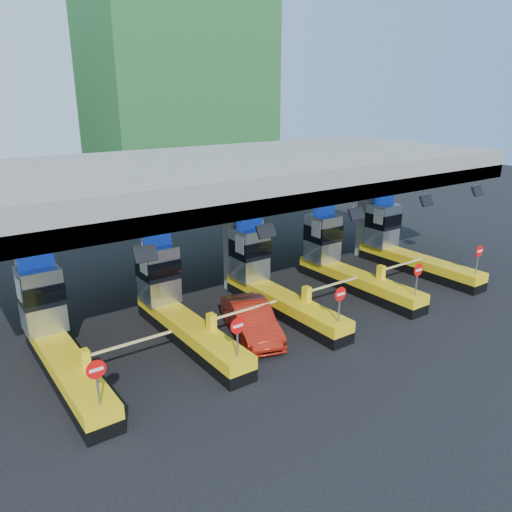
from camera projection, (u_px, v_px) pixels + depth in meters
ground at (271, 307)px, 24.45m from camera, size 120.00×120.00×0.00m
toll_canopy at (237, 175)px, 24.78m from camera, size 28.00×12.09×7.00m
toll_lane_far_left at (55, 334)px, 18.69m from camera, size 4.43×8.00×4.16m
toll_lane_left at (175, 303)px, 21.46m from camera, size 4.43×8.00×4.16m
toll_lane_center at (268, 279)px, 24.23m from camera, size 4.43×8.00×4.16m
toll_lane_right at (341, 260)px, 27.01m from camera, size 4.43×8.00×4.16m
toll_lane_far_right at (401, 245)px, 29.78m from camera, size 4.43×8.00×4.16m
bg_building_scaffold at (177, 53)px, 51.52m from camera, size 18.00×12.00×28.00m
red_car at (251, 320)px, 21.30m from camera, size 2.95×4.87×1.51m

